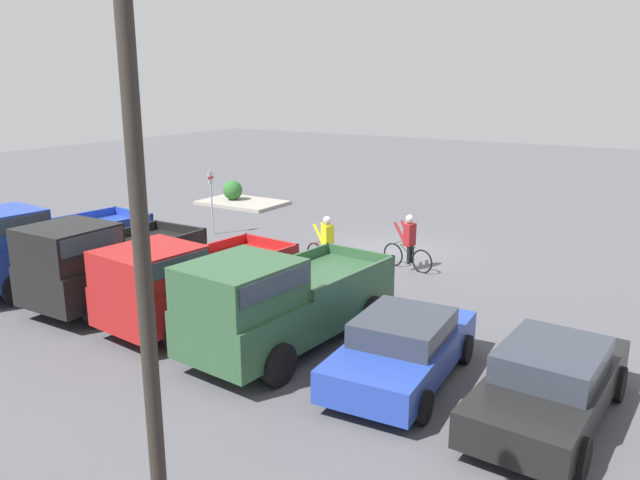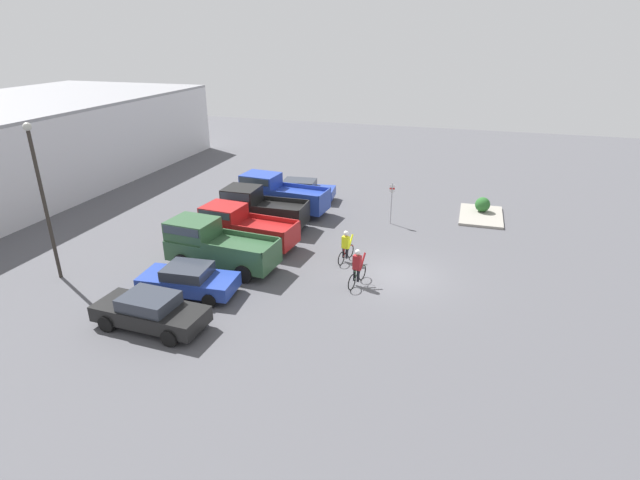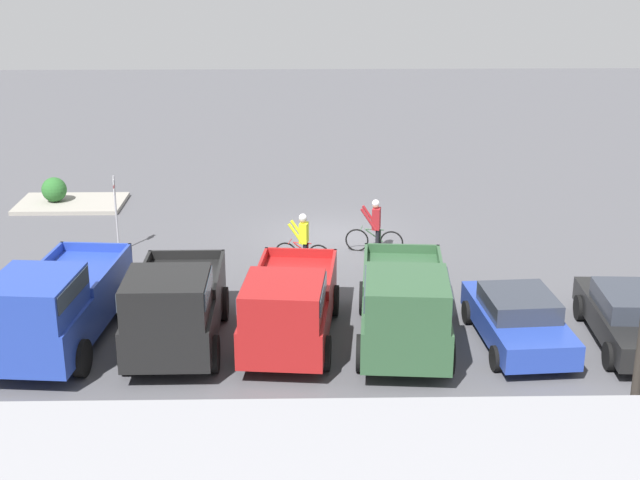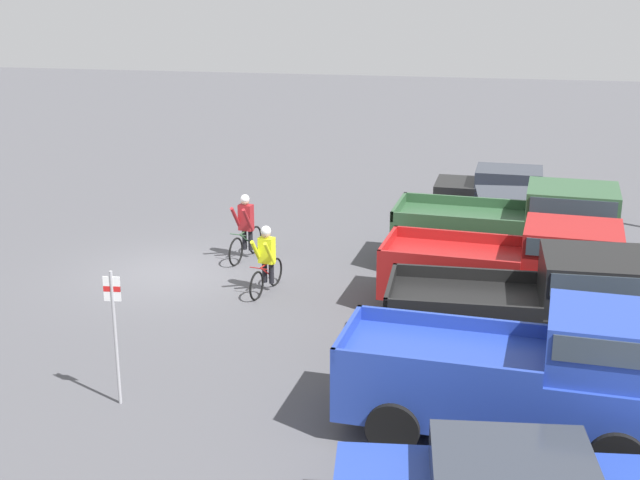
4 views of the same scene
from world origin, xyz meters
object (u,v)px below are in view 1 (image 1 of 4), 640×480
object	(u,v)px
cyclist_1	(408,242)
shrub	(233,190)
lamppost	(142,258)
pickup_truck_0	(278,300)
pickup_truck_3	(40,244)
pickup_truck_2	(103,261)
pickup_truck_1	(188,280)
sedan_0	(550,382)
cyclist_0	(327,241)
sedan_1	(403,348)
sedan_2	(3,245)
fire_lane_sign	(211,195)

from	to	relation	value
cyclist_1	shrub	xyz separation A→B (m)	(11.62, -5.46, -0.25)
lamppost	cyclist_1	bearing A→B (deg)	-76.20
pickup_truck_0	pickup_truck_3	xyz separation A→B (m)	(8.40, -0.06, 0.04)
pickup_truck_2	pickup_truck_1	bearing A→B (deg)	-175.41
sedan_0	cyclist_0	world-z (taller)	cyclist_0
pickup_truck_0	pickup_truck_1	distance (m)	2.81
pickup_truck_1	sedan_1	bearing A→B (deg)	-179.35
sedan_1	pickup_truck_2	world-z (taller)	pickup_truck_2
pickup_truck_2	cyclist_1	world-z (taller)	pickup_truck_2
sedan_0	cyclist_1	bearing A→B (deg)	-50.06
sedan_2	cyclist_0	bearing A→B (deg)	-147.97
cyclist_1	pickup_truck_1	bearing A→B (deg)	69.08
pickup_truck_2	lamppost	size ratio (longest dim) A/B	0.67
sedan_0	fire_lane_sign	world-z (taller)	fire_lane_sign
pickup_truck_3	pickup_truck_1	bearing A→B (deg)	-178.89
pickup_truck_1	sedan_2	size ratio (longest dim) A/B	1.08
sedan_2	lamppost	bearing A→B (deg)	153.94
sedan_1	pickup_truck_0	bearing A→B (deg)	4.64
sedan_0	pickup_truck_1	world-z (taller)	pickup_truck_1
sedan_1	pickup_truck_1	size ratio (longest dim) A/B	0.82
pickup_truck_0	cyclist_1	size ratio (longest dim) A/B	3.02
sedan_2	pickup_truck_3	bearing A→B (deg)	169.55
cyclist_1	fire_lane_sign	bearing A→B (deg)	-1.28
pickup_truck_2	shrub	xyz separation A→B (m)	(6.22, -12.63, -0.59)
sedan_0	lamppost	size ratio (longest dim) A/B	0.63
lamppost	shrub	bearing A→B (deg)	-51.83
lamppost	shrub	xyz separation A→B (m)	(14.96, -19.03, -3.60)
pickup_truck_3	cyclist_0	bearing A→B (deg)	-134.98
sedan_1	pickup_truck_0	distance (m)	2.89
pickup_truck_0	pickup_truck_1	xyz separation A→B (m)	(2.80, -0.17, -0.08)
sedan_1	cyclist_0	world-z (taller)	cyclist_0
pickup_truck_1	sedan_2	world-z (taller)	pickup_truck_1
sedan_0	pickup_truck_3	bearing A→B (deg)	0.61
sedan_2	pickup_truck_0	bearing A→B (deg)	177.10
sedan_0	pickup_truck_2	distance (m)	11.21
sedan_2	cyclist_1	distance (m)	12.82
shrub	pickup_truck_3	bearing A→B (deg)	105.05
pickup_truck_0	shrub	size ratio (longest dim) A/B	6.00
sedan_2	fire_lane_sign	size ratio (longest dim) A/B	1.95
sedan_1	shrub	world-z (taller)	sedan_1
sedan_0	sedan_2	xyz separation A→B (m)	(16.80, -0.36, -0.01)
pickup_truck_0	pickup_truck_2	bearing A→B (deg)	0.56
pickup_truck_0	cyclist_0	xyz separation A→B (m)	(2.45, -6.01, -0.36)
sedan_0	pickup_truck_3	distance (m)	14.06
cyclist_0	pickup_truck_3	bearing A→B (deg)	45.02
cyclist_0	lamppost	bearing A→B (deg)	114.35
sedan_2	lamppost	xyz separation A→B (m)	(-14.35, 7.02, 3.51)
sedan_0	lamppost	distance (m)	7.91
sedan_0	shrub	xyz separation A→B (m)	(17.41, -12.37, -0.09)
cyclist_0	lamppost	world-z (taller)	lamppost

